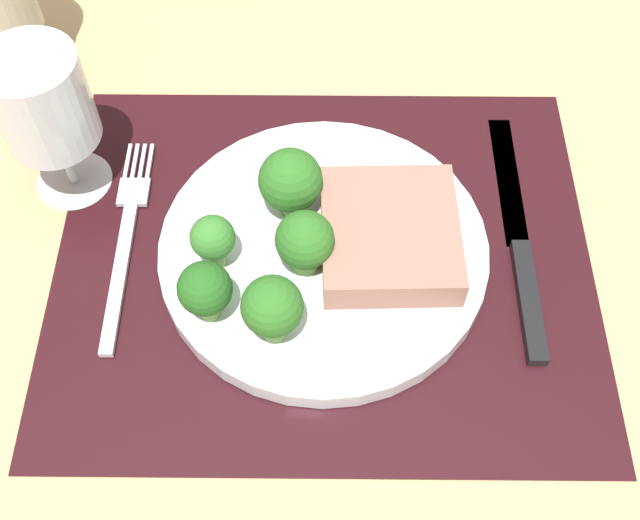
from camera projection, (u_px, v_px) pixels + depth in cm
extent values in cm
cube|color=tan|center=(320.00, 269.00, 60.91)|extent=(140.00, 110.00, 3.00)
cube|color=black|center=(320.00, 258.00, 59.52)|extent=(40.32, 33.69, 0.30)
cylinder|color=silver|center=(320.00, 251.00, 58.72)|extent=(24.41, 24.41, 1.60)
cube|color=#9E6B5B|center=(386.00, 235.00, 56.88)|extent=(10.13, 10.98, 2.70)
cylinder|color=#6B994C|center=(212.00, 255.00, 56.51)|extent=(1.41, 1.41, 1.75)
sphere|color=#387A2D|center=(209.00, 237.00, 54.63)|extent=(3.22, 3.22, 3.22)
cylinder|color=#5B8942|center=(288.00, 203.00, 59.21)|extent=(1.79, 1.79, 1.47)
sphere|color=#2D6B23|center=(287.00, 180.00, 56.90)|extent=(4.74, 4.74, 4.74)
cylinder|color=#6B994C|center=(302.00, 259.00, 56.48)|extent=(1.98, 1.98, 1.47)
sphere|color=#2D6B23|center=(301.00, 240.00, 54.36)|extent=(4.19, 4.19, 4.19)
cylinder|color=#6B994C|center=(270.00, 327.00, 53.16)|extent=(1.58, 1.58, 2.13)
sphere|color=#2D6B23|center=(268.00, 306.00, 50.78)|extent=(4.15, 4.15, 4.15)
cylinder|color=#6B994C|center=(205.00, 307.00, 54.11)|extent=(1.36, 1.36, 1.90)
sphere|color=#235B1E|center=(201.00, 289.00, 51.97)|extent=(3.74, 3.74, 3.74)
cube|color=silver|center=(116.00, 276.00, 58.17)|extent=(1.00, 13.00, 0.50)
cube|color=silver|center=(130.00, 192.00, 62.38)|extent=(2.40, 2.60, 0.40)
cube|color=silver|center=(125.00, 162.00, 64.06)|extent=(0.30, 3.60, 0.35)
cube|color=silver|center=(132.00, 162.00, 64.06)|extent=(0.30, 3.60, 0.35)
cube|color=silver|center=(139.00, 162.00, 64.06)|extent=(0.30, 3.60, 0.35)
cube|color=silver|center=(147.00, 162.00, 64.05)|extent=(0.30, 3.60, 0.35)
cube|color=black|center=(525.00, 300.00, 56.89)|extent=(1.40, 10.00, 0.80)
cube|color=silver|center=(505.00, 178.00, 63.31)|extent=(1.80, 13.00, 0.30)
cylinder|color=silver|center=(71.00, 180.00, 63.48)|extent=(6.03, 6.03, 0.40)
cylinder|color=silver|center=(62.00, 157.00, 61.11)|extent=(0.80, 0.80, 5.24)
cylinder|color=silver|center=(37.00, 100.00, 55.80)|extent=(7.00, 7.00, 7.37)
cylinder|color=#560C19|center=(47.00, 123.00, 57.86)|extent=(6.16, 6.16, 2.48)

